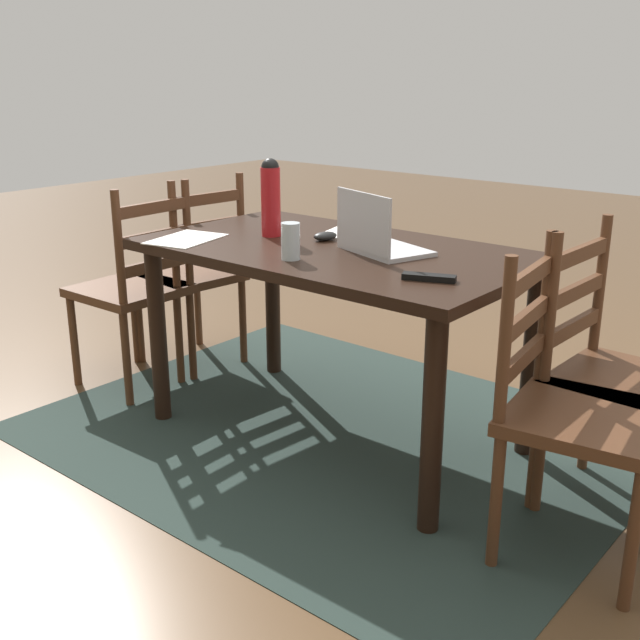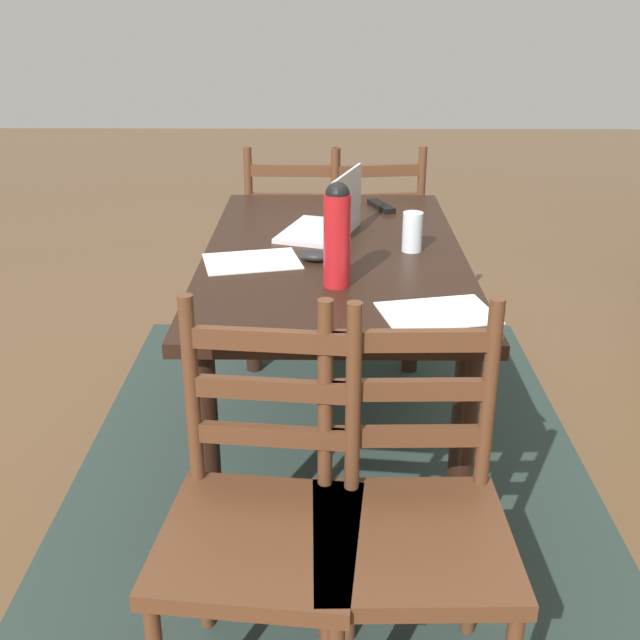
% 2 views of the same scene
% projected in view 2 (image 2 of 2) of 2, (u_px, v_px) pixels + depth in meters
% --- Properties ---
extents(ground_plane, '(14.00, 14.00, 0.00)m').
position_uv_depth(ground_plane, '(332.00, 450.00, 2.90)').
color(ground_plane, brown).
extents(area_rug, '(2.30, 1.80, 0.01)m').
position_uv_depth(area_rug, '(332.00, 450.00, 2.90)').
color(area_rug, '#283833').
rests_on(area_rug, ground).
extents(dining_table, '(1.48, 0.85, 0.78)m').
position_uv_depth(dining_table, '(334.00, 281.00, 2.63)').
color(dining_table, black).
rests_on(dining_table, ground).
extents(chair_left_far, '(0.50, 0.50, 0.95)m').
position_uv_depth(chair_left_far, '(370.00, 246.00, 3.66)').
color(chair_left_far, '#56331E').
rests_on(chair_left_far, ground).
extents(chair_right_near, '(0.48, 0.48, 0.95)m').
position_uv_depth(chair_right_near, '(262.00, 525.00, 1.77)').
color(chair_right_near, '#56331E').
rests_on(chair_right_near, ground).
extents(chair_right_far, '(0.45, 0.45, 0.95)m').
position_uv_depth(chair_right_far, '(410.00, 526.00, 1.77)').
color(chair_right_far, '#56331E').
rests_on(chair_right_far, ground).
extents(chair_left_near, '(0.45, 0.45, 0.95)m').
position_uv_depth(chair_left_near, '(295.00, 245.00, 3.66)').
color(chair_left_near, '#56331E').
rests_on(chair_left_near, ground).
extents(laptop, '(0.37, 0.31, 0.23)m').
position_uv_depth(laptop, '(330.00, 219.00, 2.73)').
color(laptop, silver).
rests_on(laptop, dining_table).
extents(water_bottle, '(0.08, 0.08, 0.31)m').
position_uv_depth(water_bottle, '(337.00, 233.00, 2.23)').
color(water_bottle, red).
rests_on(water_bottle, dining_table).
extents(drinking_glass, '(0.07, 0.07, 0.13)m').
position_uv_depth(drinking_glass, '(412.00, 232.00, 2.57)').
color(drinking_glass, silver).
rests_on(drinking_glass, dining_table).
extents(computer_mouse, '(0.09, 0.11, 0.03)m').
position_uv_depth(computer_mouse, '(314.00, 256.00, 2.49)').
color(computer_mouse, black).
rests_on(computer_mouse, dining_table).
extents(tv_remote, '(0.17, 0.10, 0.02)m').
position_uv_depth(tv_remote, '(381.00, 206.00, 3.07)').
color(tv_remote, black).
rests_on(tv_remote, dining_table).
extents(paper_stack_left, '(0.27, 0.33, 0.00)m').
position_uv_depth(paper_stack_left, '(437.00, 313.00, 2.09)').
color(paper_stack_left, white).
rests_on(paper_stack_left, dining_table).
extents(paper_stack_right, '(0.27, 0.34, 0.00)m').
position_uv_depth(paper_stack_right, '(252.00, 261.00, 2.49)').
color(paper_stack_right, white).
rests_on(paper_stack_right, dining_table).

